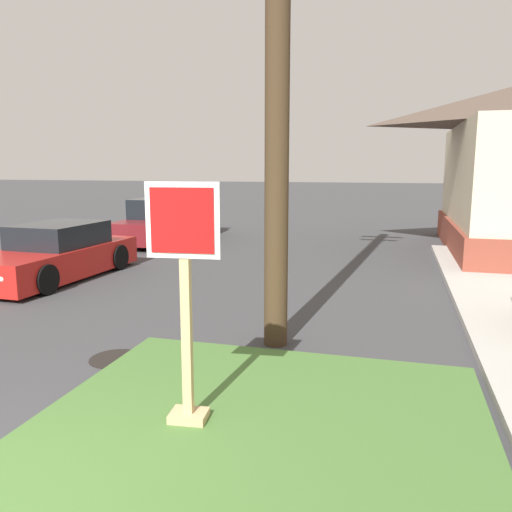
{
  "coord_description": "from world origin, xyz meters",
  "views": [
    {
      "loc": [
        3.01,
        -2.37,
        2.54
      ],
      "look_at": [
        1.42,
        3.46,
        1.48
      ],
      "focal_mm": 36.01,
      "sensor_mm": 36.0,
      "label": 1
    }
  ],
  "objects_px": {
    "parked_sedan_red": "(56,255)",
    "pickup_truck_maroon": "(168,223)",
    "stop_sign": "(186,309)",
    "manhole_cover": "(116,359)"
  },
  "relations": [
    {
      "from": "stop_sign",
      "to": "pickup_truck_maroon",
      "type": "bearing_deg",
      "value": 115.74
    },
    {
      "from": "parked_sedan_red",
      "to": "pickup_truck_maroon",
      "type": "xyz_separation_m",
      "value": [
        -0.07,
        6.13,
        0.07
      ]
    },
    {
      "from": "stop_sign",
      "to": "manhole_cover",
      "type": "xyz_separation_m",
      "value": [
        -1.64,
        1.44,
        -1.2
      ]
    },
    {
      "from": "stop_sign",
      "to": "parked_sedan_red",
      "type": "bearing_deg",
      "value": 134.96
    },
    {
      "from": "manhole_cover",
      "to": "pickup_truck_maroon",
      "type": "relative_size",
      "value": 0.13
    },
    {
      "from": "manhole_cover",
      "to": "parked_sedan_red",
      "type": "height_order",
      "value": "parked_sedan_red"
    },
    {
      "from": "stop_sign",
      "to": "manhole_cover",
      "type": "height_order",
      "value": "stop_sign"
    },
    {
      "from": "stop_sign",
      "to": "parked_sedan_red",
      "type": "height_order",
      "value": "stop_sign"
    },
    {
      "from": "manhole_cover",
      "to": "pickup_truck_maroon",
      "type": "xyz_separation_m",
      "value": [
        -4.01,
        10.29,
        0.61
      ]
    },
    {
      "from": "stop_sign",
      "to": "manhole_cover",
      "type": "bearing_deg",
      "value": 138.78
    }
  ]
}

